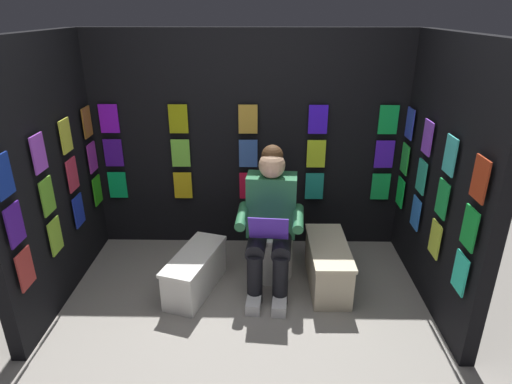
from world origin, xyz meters
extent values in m
plane|color=gray|center=(0.00, 0.00, 0.00)|extent=(30.00, 30.00, 0.00)
cube|color=black|center=(0.00, -1.71, 1.01)|extent=(2.96, 0.10, 2.02)
cube|color=#0AAC58|center=(1.25, -1.62, 0.61)|extent=(0.17, 0.01, 0.26)
cube|color=gold|center=(0.62, -1.62, 0.61)|extent=(0.17, 0.01, 0.26)
cube|color=red|center=(0.00, -1.62, 0.61)|extent=(0.17, 0.01, 0.26)
cube|color=teal|center=(-0.62, -1.62, 0.61)|extent=(0.17, 0.01, 0.26)
cube|color=green|center=(-1.25, -1.62, 0.61)|extent=(0.17, 0.01, 0.26)
cube|color=#441398|center=(1.25, -1.62, 0.93)|extent=(0.17, 0.01, 0.26)
cube|color=#71CA37|center=(0.62, -1.62, 0.93)|extent=(0.17, 0.01, 0.26)
cube|color=#3256A1|center=(0.00, -1.62, 0.93)|extent=(0.17, 0.01, 0.26)
cube|color=#C5E420|center=(-0.62, -1.62, 0.93)|extent=(0.17, 0.01, 0.26)
cube|color=#511BE0|center=(-1.25, -1.62, 0.93)|extent=(0.17, 0.01, 0.26)
cube|color=#8613DF|center=(1.25, -1.62, 1.26)|extent=(0.17, 0.01, 0.26)
cube|color=#979C0B|center=(0.62, -1.62, 1.26)|extent=(0.17, 0.01, 0.26)
cube|color=gold|center=(0.00, -1.62, 1.26)|extent=(0.17, 0.01, 0.26)
cube|color=#3911EF|center=(-0.62, -1.62, 1.26)|extent=(0.17, 0.01, 0.26)
cube|color=green|center=(-1.25, -1.62, 1.26)|extent=(0.17, 0.01, 0.26)
cube|color=black|center=(-1.48, -0.83, 1.01)|extent=(0.10, 1.66, 2.02)
cube|color=#17E64D|center=(-1.40, -1.49, 0.61)|extent=(0.01, 0.17, 0.26)
cube|color=#3380EC|center=(-1.40, -1.05, 0.61)|extent=(0.01, 0.17, 0.26)
cube|color=#D1E742|center=(-1.40, -0.61, 0.61)|extent=(0.01, 0.17, 0.26)
cube|color=#30E4BD|center=(-1.40, -0.17, 0.61)|extent=(0.01, 0.17, 0.26)
cube|color=green|center=(-1.40, -1.49, 0.93)|extent=(0.01, 0.17, 0.26)
cube|color=#2FB795|center=(-1.40, -1.05, 0.93)|extent=(0.01, 0.17, 0.26)
cube|color=green|center=(-1.40, -0.61, 0.93)|extent=(0.01, 0.17, 0.26)
cube|color=green|center=(-1.40, -0.17, 0.93)|extent=(0.01, 0.17, 0.26)
cube|color=blue|center=(-1.40, -1.49, 1.26)|extent=(0.01, 0.17, 0.26)
cube|color=#9746EC|center=(-1.40, -1.05, 1.26)|extent=(0.01, 0.17, 0.26)
cube|color=#40C4BE|center=(-1.40, -0.61, 1.26)|extent=(0.01, 0.17, 0.26)
cube|color=#AE361A|center=(-1.40, -0.17, 1.26)|extent=(0.01, 0.17, 0.26)
cube|color=black|center=(1.48, -0.83, 1.01)|extent=(0.10, 1.66, 2.02)
cube|color=#AD3431|center=(1.40, -0.17, 0.61)|extent=(0.01, 0.17, 0.26)
cube|color=#90C636|center=(1.40, -0.61, 0.61)|extent=(0.01, 0.17, 0.26)
cube|color=#1D33BC|center=(1.40, -1.05, 0.61)|extent=(0.01, 0.17, 0.26)
cube|color=green|center=(1.40, -1.49, 0.61)|extent=(0.01, 0.17, 0.26)
cube|color=#471A94|center=(1.40, -0.17, 0.93)|extent=(0.01, 0.17, 0.26)
cube|color=#6AB330|center=(1.40, -0.61, 0.93)|extent=(0.01, 0.17, 0.26)
cube|color=#CC314D|center=(1.40, -1.05, 0.93)|extent=(0.01, 0.17, 0.26)
cube|color=purple|center=(1.40, -1.49, 0.93)|extent=(0.01, 0.17, 0.26)
cube|color=navy|center=(1.40, -0.17, 1.26)|extent=(0.01, 0.17, 0.26)
cube|color=#A448DA|center=(1.40, -0.61, 1.26)|extent=(0.01, 0.17, 0.26)
cube|color=#D4DB3C|center=(1.40, -1.05, 1.26)|extent=(0.01, 0.17, 0.26)
cube|color=#955C1F|center=(1.40, -1.49, 1.26)|extent=(0.01, 0.17, 0.26)
cylinder|color=white|center=(-0.21, -1.07, 0.20)|extent=(0.38, 0.38, 0.40)
cylinder|color=white|center=(-0.21, -1.07, 0.41)|extent=(0.41, 0.41, 0.02)
cube|color=white|center=(-0.23, -1.33, 0.58)|extent=(0.39, 0.21, 0.36)
cylinder|color=white|center=(-0.22, -1.24, 0.58)|extent=(0.39, 0.10, 0.39)
cube|color=#286B42|center=(-0.21, -1.04, 0.68)|extent=(0.42, 0.25, 0.52)
sphere|color=tan|center=(-0.21, -1.01, 1.04)|extent=(0.21, 0.21, 0.21)
sphere|color=#472D19|center=(-0.21, -1.04, 1.11)|extent=(0.17, 0.17, 0.17)
cylinder|color=black|center=(-0.29, -0.83, 0.44)|extent=(0.18, 0.41, 0.15)
cylinder|color=black|center=(-0.09, -0.85, 0.44)|extent=(0.18, 0.41, 0.15)
cylinder|color=black|center=(-0.28, -0.65, 0.21)|extent=(0.12, 0.12, 0.42)
cylinder|color=black|center=(-0.08, -0.67, 0.21)|extent=(0.12, 0.12, 0.42)
cube|color=white|center=(-0.27, -0.59, 0.04)|extent=(0.13, 0.27, 0.09)
cube|color=white|center=(-0.07, -0.61, 0.04)|extent=(0.13, 0.27, 0.09)
cylinder|color=#286B42|center=(-0.41, -0.84, 0.66)|extent=(0.11, 0.32, 0.13)
cylinder|color=#286B42|center=(0.03, -0.88, 0.66)|extent=(0.11, 0.32, 0.13)
cube|color=#512CC2|center=(-0.18, -0.70, 0.64)|extent=(0.31, 0.15, 0.23)
cube|color=beige|center=(-0.68, -0.91, 0.18)|extent=(0.30, 0.74, 0.35)
cube|color=beige|center=(-0.68, -0.91, 0.37)|extent=(0.32, 0.77, 0.03)
cube|color=white|center=(0.41, -0.82, 0.16)|extent=(0.45, 0.74, 0.31)
cube|color=white|center=(0.41, -0.82, 0.33)|extent=(0.48, 0.77, 0.03)
camera|label=1|loc=(-0.14, 2.22, 2.17)|focal=30.66mm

